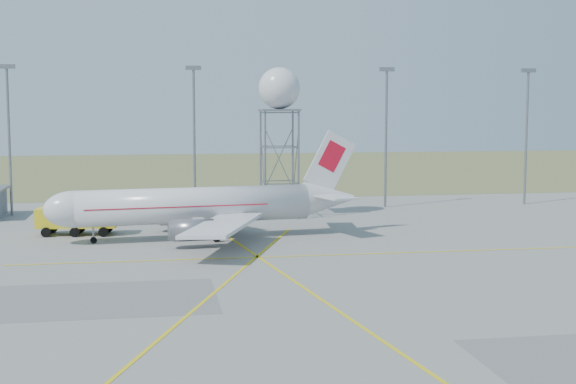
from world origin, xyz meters
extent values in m
plane|color=gray|center=(0.00, 0.00, 0.00)|extent=(400.00, 400.00, 0.00)
cube|color=#535E33|center=(0.00, 140.00, 0.01)|extent=(400.00, 120.00, 0.03)
cylinder|color=gray|center=(-35.00, 66.00, 10.00)|extent=(0.36, 0.36, 20.00)
cube|color=gray|center=(-35.00, 66.00, 20.20)|extent=(2.20, 0.50, 0.60)
cylinder|color=gray|center=(-10.00, 66.00, 10.00)|extent=(0.36, 0.36, 20.00)
cube|color=gray|center=(-10.00, 66.00, 20.20)|extent=(2.20, 0.50, 0.60)
cylinder|color=gray|center=(18.00, 66.00, 10.00)|extent=(0.36, 0.36, 20.00)
cube|color=gray|center=(18.00, 66.00, 20.20)|extent=(2.20, 0.50, 0.60)
cylinder|color=gray|center=(40.00, 66.00, 10.00)|extent=(0.36, 0.36, 20.00)
cube|color=gray|center=(40.00, 66.00, 20.20)|extent=(2.20, 0.50, 0.60)
cylinder|color=silver|center=(-11.34, 42.29, 3.83)|extent=(26.46, 6.83, 4.03)
ellipsoid|color=silver|center=(-24.35, 40.88, 3.83)|extent=(6.84, 4.70, 4.03)
cube|color=black|center=(-25.55, 40.75, 4.43)|extent=(1.76, 2.37, 0.98)
cone|color=silver|center=(4.68, 44.03, 4.13)|extent=(6.44, 4.66, 4.03)
cube|color=silver|center=(4.68, 44.03, 8.36)|extent=(6.45, 1.00, 7.58)
cube|color=red|center=(4.88, 44.06, 9.06)|extent=(3.49, 0.71, 3.88)
cube|color=silver|center=(3.83, 47.18, 4.63)|extent=(3.80, 5.85, 0.18)
cube|color=silver|center=(4.52, 40.78, 4.63)|extent=(3.80, 5.85, 0.18)
cube|color=silver|center=(-10.82, 51.47, 2.82)|extent=(12.67, 16.21, 0.36)
cube|color=silver|center=(-8.86, 33.45, 2.82)|extent=(10.00, 16.80, 0.36)
cylinder|color=slate|center=(-12.97, 47.99, 1.91)|extent=(4.45, 2.76, 2.32)
cylinder|color=slate|center=(-11.71, 36.38, 1.91)|extent=(4.45, 2.76, 2.32)
cube|color=red|center=(-13.34, 42.08, 3.93)|extent=(20.46, 6.22, 0.12)
cylinder|color=black|center=(-22.35, 41.10, 0.45)|extent=(0.78, 0.78, 0.91)
cube|color=black|center=(-9.34, 42.51, 0.45)|extent=(1.65, 6.11, 0.91)
cylinder|color=gray|center=(-9.34, 42.51, 0.91)|extent=(0.27, 0.27, 1.81)
cylinder|color=gray|center=(-1.37, 55.59, 7.19)|extent=(0.27, 0.27, 14.37)
cylinder|color=gray|center=(3.05, 55.59, 7.19)|extent=(0.27, 0.27, 14.37)
cylinder|color=gray|center=(3.05, 60.01, 7.19)|extent=(0.27, 0.27, 14.37)
cylinder|color=gray|center=(-1.37, 60.01, 7.19)|extent=(0.27, 0.27, 14.37)
cube|color=gray|center=(0.84, 57.80, 14.37)|extent=(5.02, 5.02, 0.28)
sphere|color=silver|center=(0.84, 57.80, 17.25)|extent=(5.53, 5.53, 5.53)
cube|color=yellow|center=(-24.59, 47.41, 2.03)|extent=(9.43, 4.09, 2.23)
cube|color=yellow|center=(-21.37, 47.03, 2.94)|extent=(2.75, 3.11, 1.42)
cube|color=black|center=(-20.66, 46.95, 3.04)|extent=(0.41, 2.63, 1.01)
cube|color=gray|center=(-25.60, 47.53, 3.35)|extent=(5.32, 3.01, 0.41)
camera|label=1|loc=(-15.78, -47.61, 15.04)|focal=50.00mm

